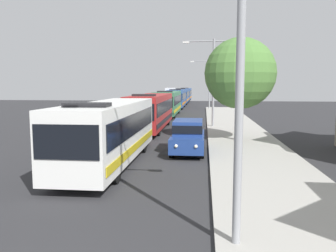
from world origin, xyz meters
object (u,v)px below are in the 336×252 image
bus_lead (110,130)px  box_truck_oncoming (171,94)px  bus_fourth_in_line (177,98)px  streetlamp_mid (213,73)px  bus_rear (182,96)px  white_suv (188,135)px  roadside_tree (240,73)px  streetlamp_far (210,78)px  streetlamp_near (241,24)px  bus_middle (168,102)px  bus_tail_end (185,94)px  bus_second_in_line (151,110)px

bus_lead → box_truck_oncoming: bus_lead is taller
bus_fourth_in_line → streetlamp_mid: streetlamp_mid is taller
bus_rear → white_suv: bus_rear is taller
bus_rear → roadside_tree: size_ratio=1.72×
box_truck_oncoming → bus_rear: bearing=-72.0°
streetlamp_far → streetlamp_mid: bearing=-90.0°
bus_fourth_in_line → streetlamp_near: (5.40, -49.47, 3.57)m
bus_middle → bus_tail_end: size_ratio=0.99×
streetlamp_near → roadside_tree: 15.73m
streetlamp_near → bus_tail_end: bearing=94.0°
bus_lead → streetlamp_far: (5.40, 38.65, 3.21)m
bus_tail_end → bus_second_in_line: bearing=-90.0°
bus_rear → box_truck_oncoming: bus_rear is taller
bus_rear → box_truck_oncoming: (-3.30, 10.16, 0.01)m
white_suv → streetlamp_mid: (1.70, 11.98, 3.92)m
bus_lead → streetlamp_mid: streetlamp_mid is taller
bus_fourth_in_line → bus_tail_end: bearing=90.0°
bus_second_in_line → bus_rear: 41.10m
bus_middle → streetlamp_near: streetlamp_near is taller
bus_rear → bus_middle: bearing=-90.0°
streetlamp_far → streetlamp_near: bearing=-90.0°
bus_rear → streetlamp_mid: streetlamp_mid is taller
bus_lead → streetlamp_far: streetlamp_far is taller
white_suv → bus_second_in_line: bearing=110.0°
bus_tail_end → bus_middle: bearing=-90.0°
bus_tail_end → roadside_tree: size_ratio=1.73×
bus_tail_end → roadside_tree: bearing=-83.5°
bus_tail_end → bus_rear: bearing=-90.0°
white_suv → box_truck_oncoming: size_ratio=0.63×
roadside_tree → bus_second_in_line: bearing=138.9°
white_suv → streetlamp_near: 12.42m
bus_second_in_line → bus_fourth_in_line: same height
box_truck_oncoming → bus_second_in_line: bearing=-86.3°
bus_middle → bus_second_in_line: bearing=-90.0°
white_suv → streetlamp_near: bearing=-81.6°
roadside_tree → streetlamp_near: bearing=-95.7°
streetlamp_mid → streetlamp_far: bearing=90.0°
bus_lead → bus_middle: (0.00, 27.17, 0.00)m
bus_tail_end → streetlamp_mid: (5.40, -52.94, 3.27)m
bus_middle → white_suv: size_ratio=2.62×
streetlamp_near → bus_middle: bearing=98.6°
bus_second_in_line → box_truck_oncoming: 51.36m
bus_lead → bus_second_in_line: same height
bus_second_in_line → streetlamp_far: bearing=78.0°
bus_fourth_in_line → streetlamp_far: bearing=-23.9°
bus_tail_end → white_suv: bearing=-86.7°
white_suv → streetlamp_far: bearing=87.3°
streetlamp_mid → streetlamp_near: bearing=-90.0°
roadside_tree → bus_fourth_in_line: bearing=101.6°
bus_lead → bus_tail_end: (0.00, 68.05, 0.00)m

